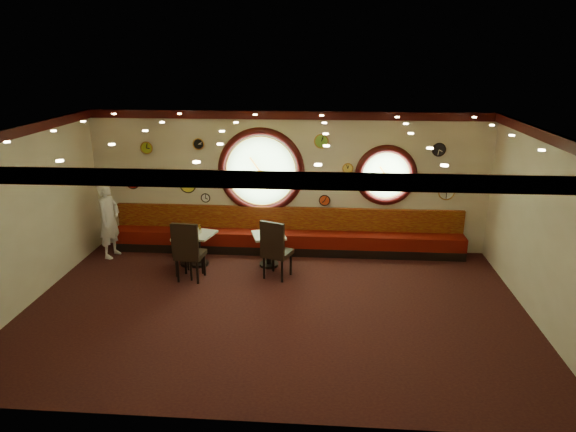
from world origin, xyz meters
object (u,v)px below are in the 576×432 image
object	(u,v)px
condiment_c_salt	(264,231)
condiment_a_pepper	(188,233)
condiment_a_salt	(184,231)
condiment_c_bottle	(273,230)
chair_b	(185,247)
condiment_c_pepper	(267,233)
chair_c	(275,246)
table_b	(198,245)
condiment_b_bottle	(200,229)
waiter	(109,220)
condiment_b_pepper	(200,232)
chair_a	(188,248)
condiment_a_bottle	(192,231)
table_a	(188,245)
condiment_b_salt	(192,231)
table_c	(269,246)

from	to	relation	value
condiment_c_salt	condiment_a_pepper	world-z (taller)	condiment_c_salt
condiment_a_salt	condiment_c_bottle	distance (m)	1.91
condiment_a_pepper	chair_b	bearing A→B (deg)	-81.08
condiment_c_pepper	chair_c	bearing A→B (deg)	-68.55
table_b	condiment_b_bottle	distance (m)	0.36
condiment_a_salt	waiter	distance (m)	1.80
condiment_c_pepper	condiment_b_pepper	bearing A→B (deg)	-178.86
chair_a	waiter	xyz separation A→B (m)	(-2.09, 1.18, 0.14)
chair_b	condiment_b_pepper	distance (m)	0.63
condiment_a_salt	chair_c	bearing A→B (deg)	-17.70
chair_b	waiter	bearing A→B (deg)	176.89
condiment_c_salt	condiment_a_bottle	xyz separation A→B (m)	(-1.53, -0.14, 0.00)
table_a	chair_a	size ratio (longest dim) A/B	0.89
condiment_a_bottle	chair_a	bearing A→B (deg)	-81.12
condiment_a_salt	condiment_b_salt	distance (m)	0.18
table_b	chair_c	size ratio (longest dim) A/B	1.04
waiter	condiment_c_bottle	bearing A→B (deg)	-82.19
condiment_c_salt	condiment_b_salt	bearing A→B (deg)	-175.01
table_b	table_a	bearing A→B (deg)	179.05
condiment_c_bottle	chair_a	bearing A→B (deg)	-147.73
chair_c	condiment_c_bottle	bearing A→B (deg)	120.45
chair_a	table_b	bearing A→B (deg)	97.41
condiment_b_pepper	condiment_c_bottle	world-z (taller)	condiment_c_bottle
chair_c	condiment_b_bottle	distance (m)	1.79
table_b	condiment_a_bottle	bearing A→B (deg)	165.27
table_c	condiment_c_bottle	size ratio (longest dim) A/B	5.90
condiment_a_pepper	waiter	size ratio (longest dim) A/B	0.06
condiment_c_salt	table_c	bearing A→B (deg)	-40.01
chair_c	condiment_c_bottle	xyz separation A→B (m)	(-0.12, 0.76, 0.08)
condiment_b_bottle	waiter	bearing A→B (deg)	171.50
table_c	chair_c	distance (m)	0.73
table_c	condiment_a_salt	bearing A→B (deg)	-179.72
table_c	condiment_a_pepper	world-z (taller)	condiment_a_pepper
table_c	waiter	size ratio (longest dim) A/B	0.47
table_c	condiment_b_salt	distance (m)	1.68
chair_c	waiter	xyz separation A→B (m)	(-3.80, 0.94, 0.15)
condiment_a_salt	condiment_b_salt	size ratio (longest dim) A/B	1.01
chair_a	condiment_b_bottle	bearing A→B (deg)	94.11
condiment_c_salt	condiment_a_bottle	distance (m)	1.53
condiment_c_bottle	waiter	xyz separation A→B (m)	(-3.68, 0.18, 0.07)
table_b	condiment_b_salt	world-z (taller)	condiment_b_salt
condiment_b_pepper	condiment_a_bottle	xyz separation A→B (m)	(-0.18, 0.08, -0.01)
condiment_c_pepper	condiment_b_bottle	xyz separation A→B (m)	(-1.45, 0.05, 0.04)
condiment_c_pepper	condiment_a_bottle	bearing A→B (deg)	178.26
condiment_c_pepper	table_c	bearing A→B (deg)	73.01
condiment_a_bottle	chair_c	bearing A→B (deg)	-18.57
table_a	condiment_b_salt	world-z (taller)	condiment_b_salt
condiment_c_salt	condiment_c_bottle	size ratio (longest dim) A/B	0.62
condiment_c_pepper	waiter	xyz separation A→B (m)	(-3.57, 0.37, 0.09)
table_c	chair_b	distance (m)	1.78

